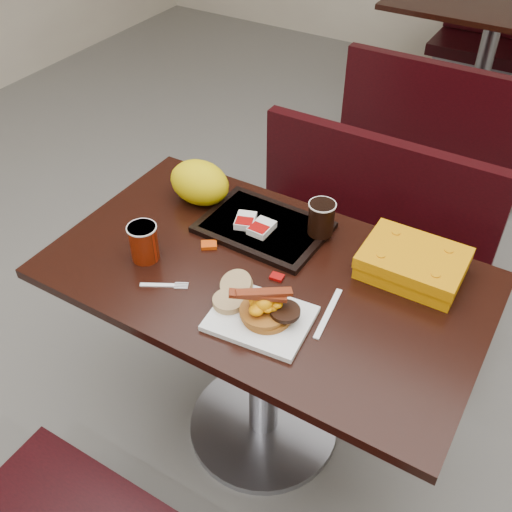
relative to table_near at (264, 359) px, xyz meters
The scene contains 24 objects.
floor 0.38m from the table_near, ahead, with size 6.00×7.00×0.01m, color slate.
table_near is the anchor object (origin of this frame).
bench_near_n 0.70m from the table_near, 90.00° to the left, with size 1.00×0.46×0.72m, color black, non-canonical shape.
table_far 2.60m from the table_near, 90.00° to the left, with size 1.20×0.70×0.75m, color black, non-canonical shape.
bench_far_s 1.90m from the table_near, 90.00° to the left, with size 1.00×0.46×0.72m, color black, non-canonical shape.
bench_far_n 3.30m from the table_near, 90.00° to the left, with size 1.00×0.46×0.72m, color black, non-canonical shape.
platter 0.42m from the table_near, 63.75° to the right, with size 0.25×0.19×0.01m, color white.
pancake_stack 0.44m from the table_near, 58.71° to the right, with size 0.13×0.13×0.03m, color #A05F1A.
sausage_patty 0.47m from the table_near, 45.91° to the right, with size 0.08×0.08×0.01m, color black.
scrambled_eggs 0.48m from the table_near, 61.29° to the right, with size 0.08×0.07×0.04m, color #FFAD05.
bacon_strips 0.50m from the table_near, 65.73° to the right, with size 0.14×0.06×0.01m, color #4F1505, non-canonical shape.
muffin_bottom 0.43m from the table_near, 94.07° to the right, with size 0.08×0.08×0.02m, color tan.
muffin_top 0.43m from the table_near, 99.83° to the right, with size 0.08×0.08×0.02m, color tan.
coffee_cup_near 0.55m from the table_near, 159.23° to the right, with size 0.08×0.08×0.11m, color #9B1B05.
fork 0.48m from the table_near, 138.43° to the right, with size 0.13×0.02×0.00m, color white, non-canonical shape.
knife 0.44m from the table_near, 14.20° to the right, with size 0.19×0.02×0.00m, color white.
condiment_syrup 0.43m from the table_near, behind, with size 0.05×0.03×0.01m, color #C23B08.
condiment_ketchup 0.38m from the table_near, ahead, with size 0.04×0.03×0.01m, color #8C0504.
tray 0.43m from the table_near, 121.97° to the left, with size 0.37×0.26×0.02m, color black.
hashbrown_sleeve_left 0.45m from the table_near, 137.27° to the left, with size 0.06×0.08×0.02m, color silver.
hashbrown_sleeve_right 0.43m from the table_near, 124.33° to the left, with size 0.06×0.08×0.02m, color silver.
coffee_cup_far 0.50m from the table_near, 74.44° to the left, with size 0.07×0.07×0.10m, color black.
clamshell 0.57m from the table_near, 30.19° to the left, with size 0.27×0.20×0.07m, color #CE7C03.
paper_bag 0.59m from the table_near, 151.77° to the left, with size 0.20×0.15×0.14m, color #D1BB06.
Camera 1 is at (0.60, -1.05, 1.85)m, focal length 41.70 mm.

